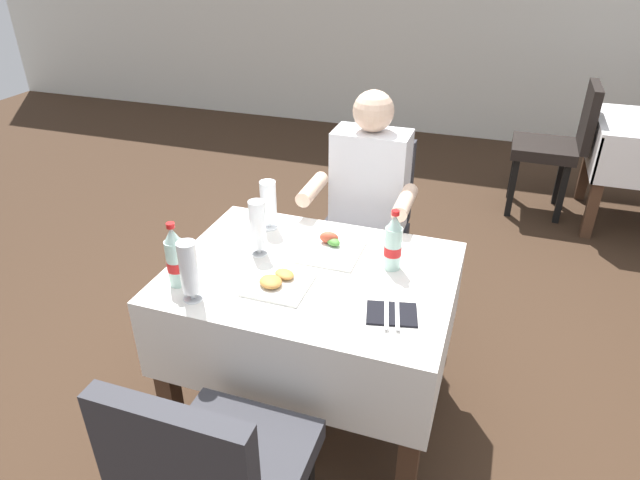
% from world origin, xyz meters
% --- Properties ---
extents(ground_plane, '(11.00, 11.00, 0.00)m').
position_xyz_m(ground_plane, '(0.00, 0.00, 0.00)').
color(ground_plane, '#382619').
extents(main_dining_table, '(1.08, 0.81, 0.75)m').
position_xyz_m(main_dining_table, '(-0.09, 0.02, 0.57)').
color(main_dining_table, white).
rests_on(main_dining_table, ground).
extents(chair_far_diner_seat, '(0.44, 0.50, 0.97)m').
position_xyz_m(chair_far_diner_seat, '(-0.09, 0.82, 0.55)').
color(chair_far_diner_seat, '#2D2D33').
rests_on(chair_far_diner_seat, ground).
extents(chair_near_camera_side, '(0.44, 0.50, 0.97)m').
position_xyz_m(chair_near_camera_side, '(-0.09, -0.78, 0.55)').
color(chair_near_camera_side, '#2D2D33').
rests_on(chair_near_camera_side, ground).
extents(seated_diner_far, '(0.50, 0.46, 1.26)m').
position_xyz_m(seated_diner_far, '(-0.05, 0.71, 0.71)').
color(seated_diner_far, '#282D42').
rests_on(seated_diner_far, ground).
extents(plate_near_camera, '(0.22, 0.22, 0.04)m').
position_xyz_m(plate_near_camera, '(-0.17, -0.12, 0.77)').
color(plate_near_camera, white).
rests_on(plate_near_camera, main_dining_table).
extents(plate_far_diner, '(0.24, 0.24, 0.06)m').
position_xyz_m(plate_far_diner, '(-0.07, 0.18, 0.77)').
color(plate_far_diner, white).
rests_on(plate_far_diner, main_dining_table).
extents(beer_glass_left, '(0.07, 0.07, 0.23)m').
position_xyz_m(beer_glass_left, '(-0.42, -0.29, 0.87)').
color(beer_glass_left, white).
rests_on(beer_glass_left, main_dining_table).
extents(beer_glass_middle, '(0.07, 0.07, 0.22)m').
position_xyz_m(beer_glass_middle, '(-0.38, 0.28, 0.87)').
color(beer_glass_middle, white).
rests_on(beer_glass_middle, main_dining_table).
extents(beer_glass_right, '(0.07, 0.07, 0.23)m').
position_xyz_m(beer_glass_right, '(-0.33, 0.07, 0.87)').
color(beer_glass_right, white).
rests_on(beer_glass_right, main_dining_table).
extents(cola_bottle_primary, '(0.07, 0.07, 0.24)m').
position_xyz_m(cola_bottle_primary, '(0.20, 0.14, 0.86)').
color(cola_bottle_primary, silver).
rests_on(cola_bottle_primary, main_dining_table).
extents(cola_bottle_secondary, '(0.07, 0.07, 0.25)m').
position_xyz_m(cola_bottle_secondary, '(-0.52, -0.22, 0.86)').
color(cola_bottle_secondary, silver).
rests_on(cola_bottle_secondary, main_dining_table).
extents(napkin_cutlery_set, '(0.19, 0.20, 0.01)m').
position_xyz_m(napkin_cutlery_set, '(0.26, -0.15, 0.76)').
color(napkin_cutlery_set, black).
rests_on(napkin_cutlery_set, main_dining_table).
extents(background_chair_left, '(0.50, 0.44, 0.97)m').
position_xyz_m(background_chair_left, '(0.91, 2.49, 0.55)').
color(background_chair_left, black).
rests_on(background_chair_left, ground).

